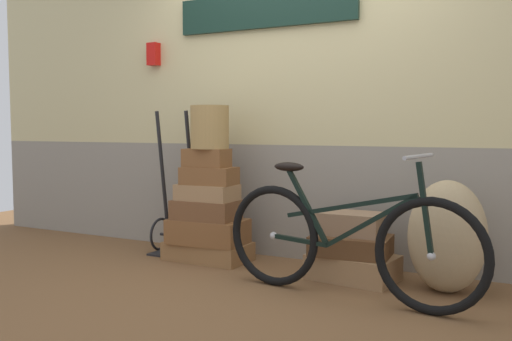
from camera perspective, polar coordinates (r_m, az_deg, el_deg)
name	(u,v)px	position (r m, az deg, el deg)	size (l,w,h in m)	color
ground	(254,285)	(3.99, -0.23, -11.55)	(8.71, 5.20, 0.06)	brown
station_building	(304,82)	(4.61, 4.87, 8.89)	(6.71, 0.74, 2.85)	gray
suitcase_0	(208,251)	(4.59, -4.88, -8.14)	(0.67, 0.38, 0.14)	olive
suitcase_1	(208,231)	(4.52, -4.89, -6.14)	(0.60, 0.36, 0.19)	brown
suitcase_2	(206,210)	(4.49, -5.09, -3.98)	(0.50, 0.32, 0.15)	brown
suitcase_3	(207,192)	(4.46, -4.97, -2.21)	(0.46, 0.28, 0.13)	#9E754C
suitcase_4	(209,176)	(4.44, -4.75, -0.54)	(0.42, 0.25, 0.14)	brown
suitcase_5	(207,158)	(4.45, -5.02, 1.28)	(0.35, 0.21, 0.14)	brown
suitcase_6	(353,267)	(4.06, 9.79, -9.63)	(0.59, 0.38, 0.17)	#9E754C
suitcase_7	(351,245)	(4.02, 9.60, -7.48)	(0.54, 0.37, 0.14)	brown
suitcase_8	(351,223)	(4.03, 9.59, -5.31)	(0.43, 0.28, 0.16)	#937051
wicker_basket	(210,127)	(4.45, -4.71, 4.40)	(0.30, 0.30, 0.34)	#A8844C
luggage_trolley	(176,220)	(4.83, -8.10, -4.99)	(0.38, 0.36, 1.20)	black
burlap_sack	(447,236)	(3.84, 18.79, -6.35)	(0.50, 0.42, 0.73)	tan
bicycle	(345,241)	(3.55, 8.99, -7.11)	(1.74, 0.46, 0.91)	black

